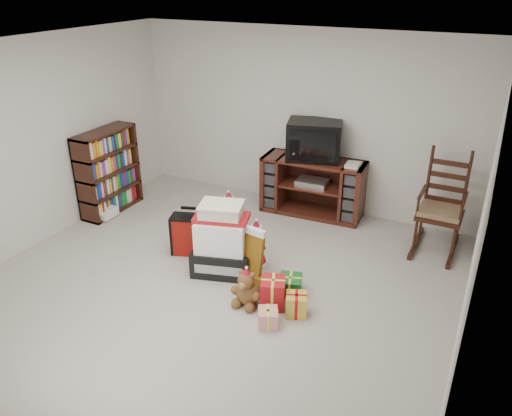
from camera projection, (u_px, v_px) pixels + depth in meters
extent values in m
cube|color=#A7A199|center=(213.00, 286.00, 5.50)|extent=(5.00, 5.00, 0.01)
cube|color=white|center=(203.00, 51.00, 4.43)|extent=(5.00, 5.00, 0.01)
cube|color=beige|center=(302.00, 120.00, 6.98)|extent=(5.00, 0.01, 2.50)
cube|color=beige|center=(30.00, 146.00, 5.97)|extent=(0.01, 5.00, 2.50)
cube|color=beige|center=(478.00, 235.00, 3.96)|extent=(0.01, 5.00, 2.50)
cube|color=#4B1B15|center=(313.00, 187.00, 6.99)|extent=(1.44, 0.58, 0.81)
cube|color=#B4B4B6|center=(312.00, 182.00, 6.94)|extent=(0.44, 0.33, 0.08)
cube|color=#33170E|center=(108.00, 171.00, 7.01)|extent=(0.32, 0.97, 1.19)
cube|color=#33170E|center=(440.00, 215.00, 6.03)|extent=(0.53, 0.51, 0.05)
cube|color=brown|center=(440.00, 211.00, 6.00)|extent=(0.49, 0.47, 0.06)
cube|color=#33170E|center=(448.00, 176.00, 6.03)|extent=(0.44, 0.06, 0.80)
cube|color=#33170E|center=(434.00, 247.00, 6.22)|extent=(0.53, 0.87, 0.06)
cube|color=black|center=(223.00, 259.00, 5.72)|extent=(0.77, 0.65, 0.30)
cube|color=white|center=(222.00, 234.00, 5.58)|extent=(0.65, 0.56, 0.36)
cube|color=#A01219|center=(222.00, 217.00, 5.49)|extent=(0.66, 0.47, 0.05)
cube|color=beige|center=(221.00, 210.00, 5.45)|extent=(0.52, 0.45, 0.12)
cube|color=maroon|center=(189.00, 235.00, 6.03)|extent=(0.43, 0.31, 0.51)
cube|color=black|center=(192.00, 208.00, 5.97)|extent=(0.20, 0.09, 0.03)
ellipsoid|color=brown|center=(248.00, 293.00, 5.16)|extent=(0.27, 0.23, 0.28)
sphere|color=brown|center=(246.00, 281.00, 5.06)|extent=(0.18, 0.18, 0.18)
cone|color=maroon|center=(256.00, 249.00, 5.84)|extent=(0.27, 0.27, 0.38)
sphere|color=#D5B095|center=(256.00, 232.00, 5.74)|extent=(0.13, 0.13, 0.13)
cone|color=maroon|center=(256.00, 224.00, 5.70)|extent=(0.11, 0.11, 0.10)
cylinder|color=silver|center=(263.00, 241.00, 5.61)|extent=(0.02, 0.02, 0.11)
cone|color=maroon|center=(229.00, 219.00, 6.53)|extent=(0.28, 0.28, 0.40)
sphere|color=#D5B095|center=(229.00, 202.00, 6.42)|extent=(0.14, 0.14, 0.14)
cone|color=maroon|center=(228.00, 195.00, 6.38)|extent=(0.12, 0.12, 0.10)
cylinder|color=silver|center=(234.00, 210.00, 6.29)|extent=(0.02, 0.02, 0.12)
cube|color=white|center=(98.00, 213.00, 7.02)|extent=(0.25, 0.32, 0.11)
cube|color=white|center=(108.00, 216.00, 6.95)|extent=(0.14, 0.30, 0.11)
cube|color=#A01219|center=(273.00, 291.00, 5.21)|extent=(0.24, 0.24, 0.24)
cube|color=#1B6E27|center=(298.00, 284.00, 5.32)|extent=(0.24, 0.24, 0.24)
cube|color=gold|center=(288.00, 304.00, 5.00)|extent=(0.24, 0.24, 0.24)
cube|color=silver|center=(255.00, 307.00, 4.96)|extent=(0.24, 0.24, 0.24)
cube|color=black|center=(314.00, 140.00, 6.75)|extent=(0.83, 0.68, 0.53)
cube|color=black|center=(307.00, 145.00, 6.54)|extent=(0.59, 0.19, 0.42)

